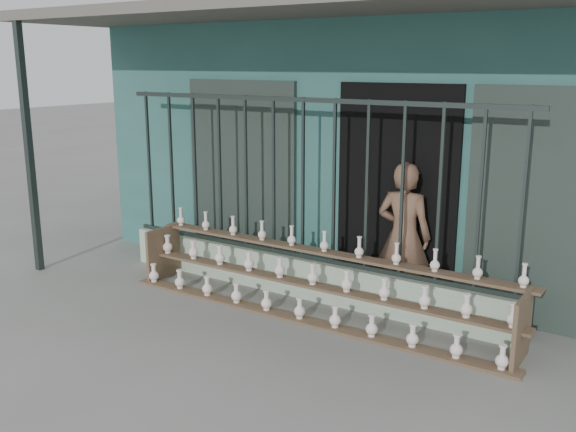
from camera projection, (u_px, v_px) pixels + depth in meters
The scene contains 6 objects.
ground at pixel (233, 334), 6.31m from camera, with size 60.00×60.00×0.00m, color slate.
workshop_building at pixel (409, 132), 9.38m from camera, with size 7.40×6.60×3.21m.
parapet_wall at pixel (302, 277), 7.32m from camera, with size 5.00×0.20×0.45m, color #B3CBAE.
security_fence at pixel (303, 180), 7.06m from camera, with size 5.00×0.04×1.80m.
shelf_rack at pixel (312, 282), 6.75m from camera, with size 4.50×0.68×0.85m.
elderly_woman at pixel (404, 236), 6.83m from camera, with size 0.59×0.39×1.61m, color brown.
Camera 1 is at (3.67, -4.61, 2.61)m, focal length 40.00 mm.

